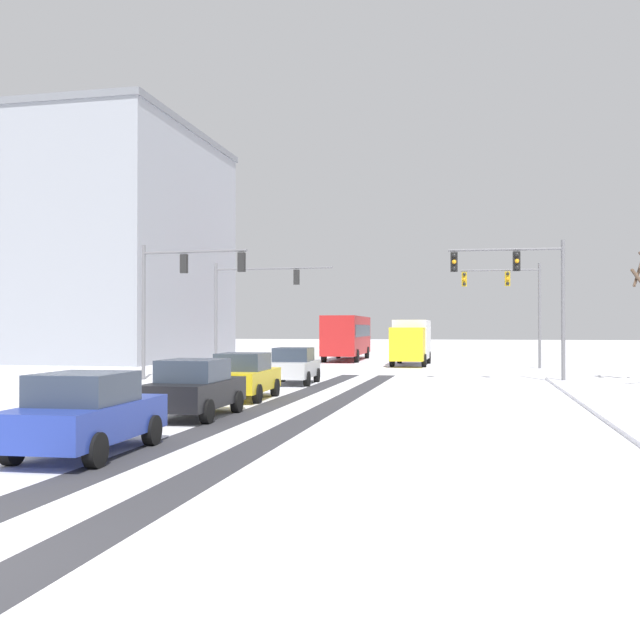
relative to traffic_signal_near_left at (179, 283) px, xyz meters
The scene contains 13 objects.
wheel_track_left_lane 15.07m from the traffic_signal_near_left, 49.58° to the right, with size 0.90×33.05×0.01m, color #38383D.
wheel_track_right_lane 13.97m from the traffic_signal_near_left, 55.91° to the right, with size 0.94×33.05×0.01m, color #38383D.
traffic_signal_near_left is the anchor object (origin of this frame).
traffic_signal_far_left 10.06m from the traffic_signal_near_left, 88.38° to the left, with size 7.48×0.38×6.50m.
traffic_signal_far_right 21.36m from the traffic_signal_near_left, 41.09° to the left, with size 4.89×0.49×6.50m.
traffic_signal_near_right 16.10m from the traffic_signal_near_left, ahead, with size 5.21×0.65×6.50m.
car_silver_lead 7.13m from the traffic_signal_near_left, 10.07° to the right, with size 1.98×4.18×1.62m.
car_yellow_cab_second 10.78m from the traffic_signal_near_left, 54.02° to the right, with size 1.96×4.16×1.62m.
car_black_third 15.12m from the traffic_signal_near_left, 65.10° to the right, with size 1.88×4.13×1.62m.
car_blue_fourth 20.68m from the traffic_signal_near_left, 71.84° to the right, with size 1.97×4.17×1.62m.
bus_oncoming 23.44m from the traffic_signal_near_left, 79.71° to the left, with size 3.00×11.09×3.38m.
box_truck_delivery 19.19m from the traffic_signal_near_left, 59.36° to the left, with size 2.31×7.40×3.02m.
office_building_far_left_block 28.70m from the traffic_signal_near_left, 134.40° to the left, with size 25.34×19.81×17.99m.
Camera 1 is at (5.83, -6.30, 2.49)m, focal length 40.58 mm.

